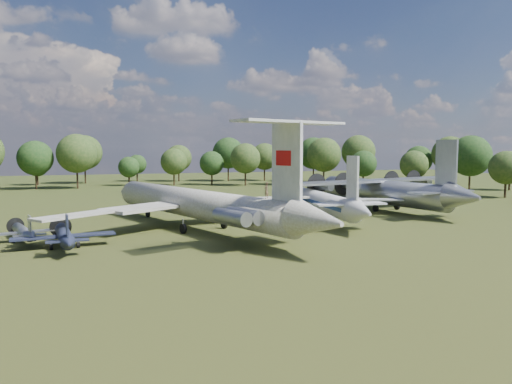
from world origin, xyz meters
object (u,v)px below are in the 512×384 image
object	(u,v)px
il62_airliner	(196,209)
small_prop_northwest	(24,234)
tu104_jet	(314,203)
an12_transport	(382,195)
person_on_il62	(266,190)
small_prop_west	(64,239)

from	to	relation	value
il62_airliner	small_prop_northwest	bearing A→B (deg)	167.42
tu104_jet	an12_transport	distance (m)	16.11
an12_transport	small_prop_northwest	xyz separation A→B (m)	(-59.26, -13.74, -1.86)
person_on_il62	small_prop_west	bearing A→B (deg)	-55.18
an12_transport	small_prop_west	size ratio (longest dim) A/B	2.72
il62_airliner	tu104_jet	size ratio (longest dim) A/B	1.31
il62_airliner	small_prop_northwest	distance (m)	22.52
il62_airliner	person_on_il62	world-z (taller)	person_on_il62
il62_airliner	tu104_jet	distance (m)	22.45
tu104_jet	small_prop_west	xyz separation A→B (m)	(-38.56, -15.59, -1.08)
il62_airliner	person_on_il62	xyz separation A→B (m)	(5.61, -14.99, 3.83)
small_prop_west	small_prop_northwest	world-z (taller)	small_prop_west
small_prop_west	small_prop_northwest	size ratio (longest dim) A/B	1.22
small_prop_northwest	person_on_il62	size ratio (longest dim) A/B	6.59
an12_transport	small_prop_northwest	distance (m)	60.86
tu104_jet	person_on_il62	world-z (taller)	person_on_il62
tu104_jet	an12_transport	xyz separation A→B (m)	(15.58, 4.07, 0.58)
an12_transport	person_on_il62	bearing A→B (deg)	-153.45
tu104_jet	small_prop_northwest	bearing A→B (deg)	-163.05
small_prop_northwest	person_on_il62	xyz separation A→B (m)	(27.84, -11.89, 5.75)
an12_transport	small_prop_northwest	world-z (taller)	an12_transport
small_prop_northwest	il62_airliner	bearing A→B (deg)	-9.37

